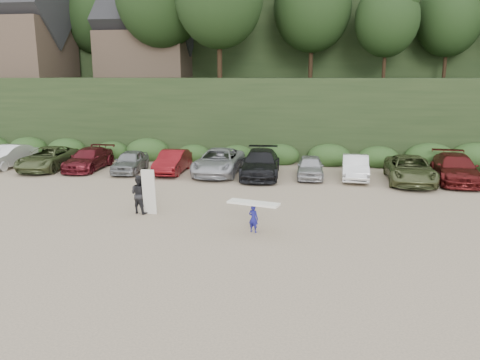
# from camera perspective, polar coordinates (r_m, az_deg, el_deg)

# --- Properties ---
(ground) EXTENTS (120.00, 120.00, 0.00)m
(ground) POSITION_cam_1_polar(r_m,az_deg,el_deg) (20.02, -1.40, -5.51)
(ground) COLOR tan
(ground) RESTS_ON ground
(hillside_backdrop) EXTENTS (90.00, 41.50, 28.00)m
(hillside_backdrop) POSITION_cam_1_polar(r_m,az_deg,el_deg) (54.97, 5.38, 17.86)
(hillside_backdrop) COLOR black
(hillside_backdrop) RESTS_ON ground
(parked_cars) EXTENTS (39.80, 6.40, 1.65)m
(parked_cars) POSITION_cam_1_polar(r_m,az_deg,el_deg) (29.53, 1.11, 2.00)
(parked_cars) COLOR #ACABB0
(parked_cars) RESTS_ON ground
(child_surfer) EXTENTS (2.19, 1.08, 1.26)m
(child_surfer) POSITION_cam_1_polar(r_m,az_deg,el_deg) (18.90, 1.65, -3.89)
(child_surfer) COLOR navy
(child_surfer) RESTS_ON ground
(adult_surfer) EXTENTS (1.35, 0.91, 2.12)m
(adult_surfer) POSITION_cam_1_polar(r_m,az_deg,el_deg) (21.94, -12.07, -1.67)
(adult_surfer) COLOR black
(adult_surfer) RESTS_ON ground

